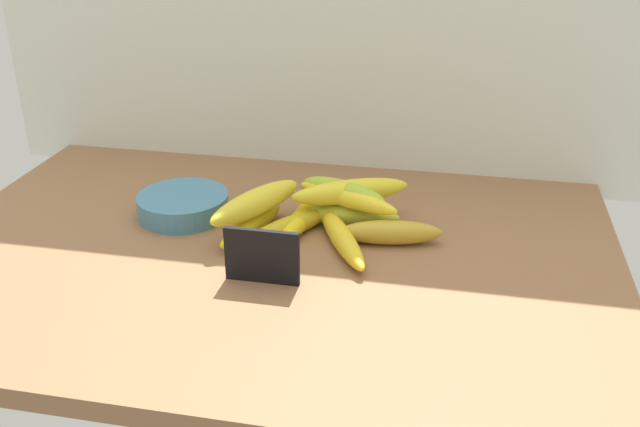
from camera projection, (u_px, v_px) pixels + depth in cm
name	position (u px, v px, depth cm)	size (l,w,h in cm)	color
counter_top	(267.00, 259.00, 112.68)	(110.00, 76.00, 3.00)	#8E613F
back_wall	(316.00, 1.00, 132.54)	(130.00, 2.00, 70.00)	silver
chalkboard_sign	(262.00, 258.00, 102.10)	(11.00, 1.80, 8.40)	black
fruit_bowl	(183.00, 205.00, 122.99)	(15.66, 15.66, 3.78)	teal
banana_0	(390.00, 232.00, 113.46)	(16.41, 3.94, 3.94)	gold
banana_1	(252.00, 225.00, 116.53)	(17.30, 3.34, 3.34)	yellow
banana_2	(342.00, 238.00, 112.41)	(20.96, 3.41, 3.41)	yellow
banana_3	(287.00, 228.00, 115.57)	(18.60, 3.44, 3.44)	gold
banana_4	(304.00, 215.00, 119.71)	(20.65, 3.42, 3.42)	yellow
banana_5	(349.00, 216.00, 119.32)	(16.83, 3.64, 3.64)	gold
banana_6	(351.00, 191.00, 118.82)	(20.34, 4.08, 4.08)	yellow
banana_7	(347.00, 198.00, 117.52)	(19.13, 3.23, 3.23)	yellow
banana_8	(343.00, 192.00, 118.77)	(15.79, 4.00, 4.00)	#A2BC2D
banana_9	(256.00, 202.00, 115.31)	(19.72, 4.36, 4.36)	yellow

